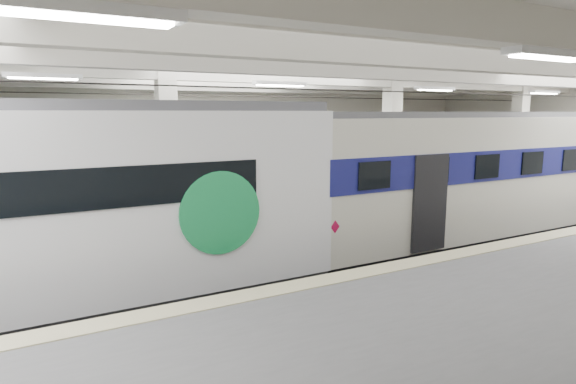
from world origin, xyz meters
TOP-DOWN VIEW (x-y plane):
  - station_hall at (0.00, -1.74)m, footprint 36.00×24.00m
  - modern_emu at (-5.39, -0.00)m, footprint 13.51×2.79m
  - older_rer at (5.62, 0.00)m, footprint 12.46×2.75m
  - far_train at (-7.04, 5.50)m, footprint 12.75×3.11m

SIDE VIEW (x-z plane):
  - far_train at x=-7.04m, z-range 0.07..4.17m
  - modern_emu at x=-5.39m, z-range -0.03..4.34m
  - older_rer at x=5.62m, z-range 0.10..4.26m
  - station_hall at x=0.00m, z-range 0.37..6.12m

